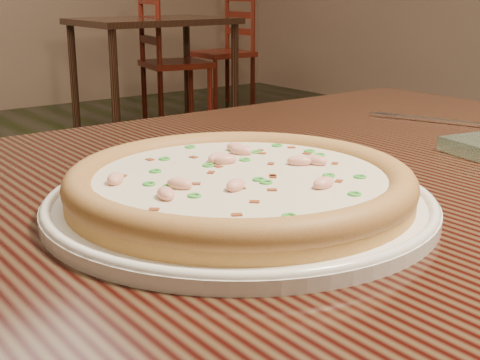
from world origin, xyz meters
TOP-DOWN VIEW (x-y plane):
  - hero_table at (-0.31, -0.33)m, footprint 1.20×0.80m
  - plate at (-0.43, -0.38)m, footprint 0.36×0.36m
  - pizza at (-0.43, -0.38)m, footprint 0.32×0.32m
  - fork at (0.06, -0.22)m, footprint 0.08×0.17m
  - bg_table_right at (1.48, 3.09)m, footprint 1.00×0.70m
  - chair_c at (1.63, 3.17)m, footprint 0.49×0.49m
  - chair_d at (2.42, 3.56)m, footprint 0.43×0.43m

SIDE VIEW (x-z plane):
  - chair_c at x=1.63m, z-range -0.04..0.91m
  - chair_d at x=2.42m, z-range -0.04..0.91m
  - hero_table at x=-0.31m, z-range 0.28..1.03m
  - bg_table_right at x=1.48m, z-range 0.28..1.03m
  - fork at x=0.06m, z-range 0.75..0.75m
  - plate at x=-0.43m, z-range 0.75..0.77m
  - pizza at x=-0.43m, z-range 0.76..0.79m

